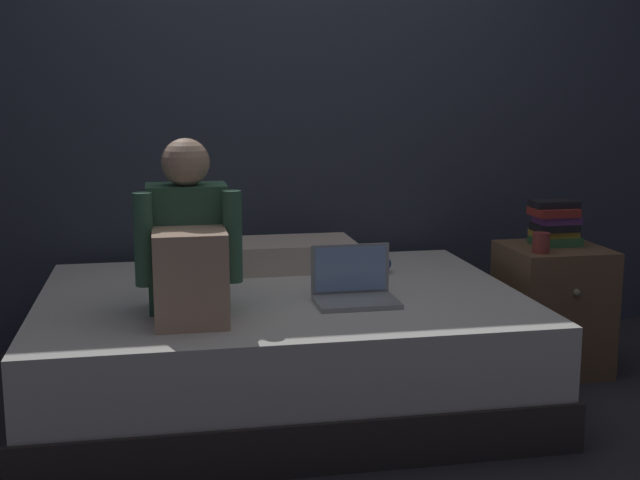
{
  "coord_description": "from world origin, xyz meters",
  "views": [
    {
      "loc": [
        -0.67,
        -3.04,
        1.31
      ],
      "look_at": [
        -0.07,
        0.1,
        0.72
      ],
      "focal_mm": 46.64,
      "sensor_mm": 36.0,
      "label": 1
    }
  ],
  "objects_px": {
    "laptop": "(354,288)",
    "clothes_pile": "(366,262)",
    "bed": "(280,346)",
    "mug": "(541,243)",
    "person_sitting": "(188,249)",
    "pillow": "(294,254)",
    "book_stack": "(555,223)",
    "nightstand": "(552,308)"
  },
  "relations": [
    {
      "from": "nightstand",
      "to": "laptop",
      "type": "bearing_deg",
      "value": -160.91
    },
    {
      "from": "mug",
      "to": "clothes_pile",
      "type": "distance_m",
      "value": 0.78
    },
    {
      "from": "person_sitting",
      "to": "mug",
      "type": "height_order",
      "value": "person_sitting"
    },
    {
      "from": "bed",
      "to": "laptop",
      "type": "bearing_deg",
      "value": -40.0
    },
    {
      "from": "bed",
      "to": "clothes_pile",
      "type": "bearing_deg",
      "value": 31.41
    },
    {
      "from": "book_stack",
      "to": "laptop",
      "type": "bearing_deg",
      "value": -159.28
    },
    {
      "from": "bed",
      "to": "book_stack",
      "type": "distance_m",
      "value": 1.4
    },
    {
      "from": "clothes_pile",
      "to": "pillow",
      "type": "bearing_deg",
      "value": 148.97
    },
    {
      "from": "nightstand",
      "to": "laptop",
      "type": "relative_size",
      "value": 1.83
    },
    {
      "from": "laptop",
      "to": "book_stack",
      "type": "height_order",
      "value": "book_stack"
    },
    {
      "from": "bed",
      "to": "person_sitting",
      "type": "height_order",
      "value": "person_sitting"
    },
    {
      "from": "person_sitting",
      "to": "mug",
      "type": "bearing_deg",
      "value": 11.02
    },
    {
      "from": "person_sitting",
      "to": "laptop",
      "type": "relative_size",
      "value": 2.05
    },
    {
      "from": "bed",
      "to": "pillow",
      "type": "relative_size",
      "value": 3.57
    },
    {
      "from": "clothes_pile",
      "to": "mug",
      "type": "bearing_deg",
      "value": -18.93
    },
    {
      "from": "laptop",
      "to": "clothes_pile",
      "type": "relative_size",
      "value": 1.4
    },
    {
      "from": "bed",
      "to": "person_sitting",
      "type": "distance_m",
      "value": 0.68
    },
    {
      "from": "laptop",
      "to": "pillow",
      "type": "bearing_deg",
      "value": 101.13
    },
    {
      "from": "person_sitting",
      "to": "laptop",
      "type": "xyz_separation_m",
      "value": [
        0.65,
        0.06,
        -0.2
      ]
    },
    {
      "from": "nightstand",
      "to": "person_sitting",
      "type": "bearing_deg",
      "value": -165.91
    },
    {
      "from": "pillow",
      "to": "book_stack",
      "type": "distance_m",
      "value": 1.22
    },
    {
      "from": "mug",
      "to": "bed",
      "type": "bearing_deg",
      "value": -179.23
    },
    {
      "from": "nightstand",
      "to": "person_sitting",
      "type": "xyz_separation_m",
      "value": [
        -1.68,
        -0.42,
        0.43
      ]
    },
    {
      "from": "person_sitting",
      "to": "pillow",
      "type": "xyz_separation_m",
      "value": [
        0.51,
        0.74,
        -0.19
      ]
    },
    {
      "from": "person_sitting",
      "to": "clothes_pile",
      "type": "distance_m",
      "value": 1.01
    },
    {
      "from": "laptop",
      "to": "mug",
      "type": "distance_m",
      "value": 0.94
    },
    {
      "from": "person_sitting",
      "to": "laptop",
      "type": "height_order",
      "value": "person_sitting"
    },
    {
      "from": "mug",
      "to": "clothes_pile",
      "type": "height_order",
      "value": "mug"
    },
    {
      "from": "laptop",
      "to": "book_stack",
      "type": "xyz_separation_m",
      "value": [
        1.05,
        0.4,
        0.16
      ]
    },
    {
      "from": "mug",
      "to": "book_stack",
      "type": "bearing_deg",
      "value": 48.13
    },
    {
      "from": "nightstand",
      "to": "book_stack",
      "type": "xyz_separation_m",
      "value": [
        0.01,
        0.04,
        0.39
      ]
    },
    {
      "from": "person_sitting",
      "to": "book_stack",
      "type": "distance_m",
      "value": 1.75
    },
    {
      "from": "bed",
      "to": "book_stack",
      "type": "xyz_separation_m",
      "value": [
        1.31,
        0.17,
        0.46
      ]
    },
    {
      "from": "book_stack",
      "to": "clothes_pile",
      "type": "bearing_deg",
      "value": 173.85
    },
    {
      "from": "nightstand",
      "to": "pillow",
      "type": "bearing_deg",
      "value": 164.92
    },
    {
      "from": "bed",
      "to": "mug",
      "type": "relative_size",
      "value": 22.22
    },
    {
      "from": "bed",
      "to": "pillow",
      "type": "height_order",
      "value": "pillow"
    },
    {
      "from": "pillow",
      "to": "laptop",
      "type": "bearing_deg",
      "value": -78.87
    },
    {
      "from": "laptop",
      "to": "bed",
      "type": "bearing_deg",
      "value": 140.0
    },
    {
      "from": "bed",
      "to": "mug",
      "type": "distance_m",
      "value": 1.24
    },
    {
      "from": "person_sitting",
      "to": "pillow",
      "type": "height_order",
      "value": "person_sitting"
    },
    {
      "from": "book_stack",
      "to": "pillow",
      "type": "bearing_deg",
      "value": 166.76
    }
  ]
}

